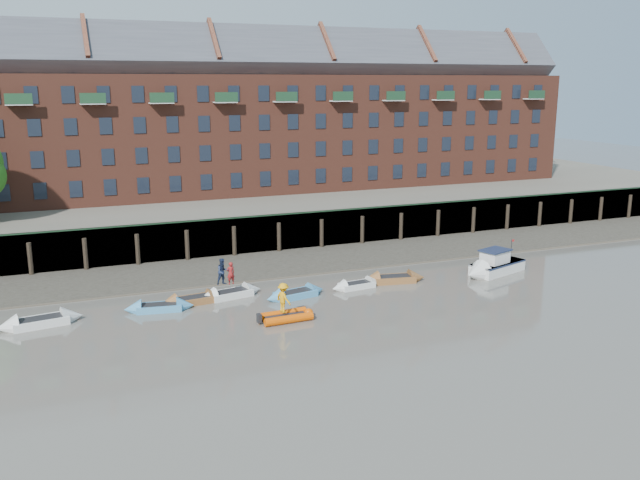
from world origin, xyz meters
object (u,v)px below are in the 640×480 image
rowboat_3 (231,294)px  person_rower_a (231,273)px  motor_launch (490,267)px  person_rower_b (223,272)px  rowboat_5 (357,285)px  rowboat_4 (296,294)px  rowboat_1 (159,307)px  rowboat_0 (40,322)px  rowboat_2 (192,300)px  rib_tender (288,316)px  rowboat_6 (394,279)px  person_rib_crew (283,298)px

rowboat_3 → person_rower_a: bearing=35.7°
motor_launch → person_rower_b: size_ratio=3.37×
rowboat_5 → rowboat_4: bearing=178.7°
person_rower_a → person_rower_b: person_rower_b is taller
rowboat_1 → rowboat_5: (14.02, -0.23, -0.02)m
rowboat_0 → rowboat_2: bearing=-3.9°
rowboat_4 → rowboat_5: bearing=-6.2°
rib_tender → motor_launch: 18.18m
rowboat_6 → person_rower_a: 12.21m
rowboat_2 → rowboat_3: rowboat_3 is taller
rowboat_1 → rowboat_3: bearing=20.6°
motor_launch → rowboat_5: bearing=-22.2°
motor_launch → person_rower_b: (-20.37, 2.19, 1.21)m
rowboat_0 → rib_tender: rowboat_0 is taller
rowboat_0 → person_rib_crew: 14.87m
person_rower_a → person_rib_crew: bearing=96.7°
rowboat_0 → person_rower_a: 12.41m
rowboat_2 → person_rower_b: (2.28, 0.58, 1.60)m
rib_tender → rowboat_2: bearing=128.9°
rowboat_3 → rowboat_5: (9.00, -1.28, -0.03)m
rowboat_6 → person_rower_b: (-12.60, 1.18, 1.58)m
rowboat_3 → person_rower_a: size_ratio=3.05×
rowboat_1 → rowboat_4: size_ratio=0.98×
person_rower_a → rowboat_1: bearing=2.3°
rowboat_4 → rowboat_5: size_ratio=1.14×
rowboat_3 → rib_tender: size_ratio=1.39×
rowboat_0 → rowboat_1: bearing=-7.6°
rowboat_2 → rowboat_4: rowboat_4 is taller
rowboat_1 → person_rib_crew: 8.51m
rib_tender → motor_launch: motor_launch is taller
motor_launch → person_rower_b: 20.52m
rowboat_1 → rowboat_0: bearing=-170.0°
rowboat_4 → person_rib_crew: bearing=-130.0°
rowboat_4 → rib_tender: rowboat_4 is taller
rowboat_5 → rowboat_3: bearing=165.5°
rowboat_5 → person_rib_crew: size_ratio=2.18×
rowboat_6 → motor_launch: bearing=2.8°
rowboat_6 → person_rib_crew: person_rib_crew is taller
rowboat_5 → person_rib_crew: 8.57m
person_rower_b → rowboat_2: bearing=-177.3°
rowboat_0 → rib_tender: (14.34, -4.65, 0.00)m
rib_tender → rowboat_6: bearing=23.0°
rib_tender → person_rower_a: 6.43m
rowboat_1 → rowboat_4: bearing=4.7°
rowboat_1 → rowboat_5: bearing=7.9°
rowboat_2 → person_rower_b: 2.84m
rowboat_0 → rib_tender: size_ratio=1.49×
person_rower_a → person_rower_b: size_ratio=0.85×
rowboat_1 → rib_tender: size_ratio=1.32×
rowboat_0 → rowboat_6: bearing=-8.3°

